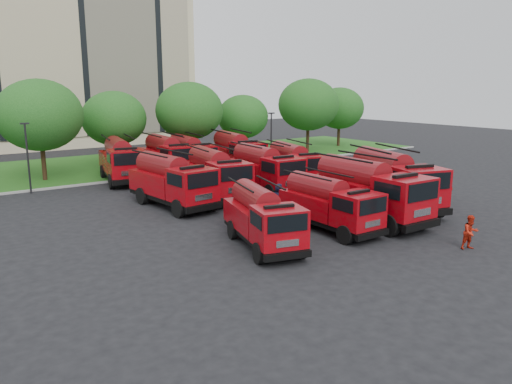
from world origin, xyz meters
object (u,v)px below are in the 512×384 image
(firefighter_3, at_px, (390,196))
(firefighter_5, at_px, (356,190))
(fire_truck_10, at_px, (190,155))
(firefighter_2, at_px, (444,201))
(fire_truck_11, at_px, (236,153))
(firefighter_1, at_px, (469,249))
(fire_truck_1, at_px, (329,204))
(firefighter_4, at_px, (279,214))
(firefighter_0, at_px, (398,229))
(fire_truck_4, at_px, (172,181))
(fire_truck_6, at_px, (264,169))
(fire_truck_5, at_px, (215,174))
(fire_truck_3, at_px, (392,180))
(fire_truck_7, at_px, (294,165))
(fire_truck_8, at_px, (121,160))
(fire_truck_9, at_px, (168,156))
(fire_truck_2, at_px, (368,191))
(fire_truck_0, at_px, (262,217))

(firefighter_3, distance_m, firefighter_5, 2.83)
(fire_truck_10, distance_m, firefighter_2, 21.51)
(fire_truck_11, xyz_separation_m, firefighter_1, (-2.69, -24.31, -1.78))
(fire_truck_1, height_order, firefighter_4, fire_truck_1)
(firefighter_0, xyz_separation_m, firefighter_1, (0.09, -4.13, 0.00))
(fire_truck_1, distance_m, fire_truck_4, 10.77)
(firefighter_2, bearing_deg, fire_truck_4, 59.89)
(fire_truck_6, xyz_separation_m, firefighter_3, (6.21, -6.58, -1.67))
(fire_truck_5, relative_size, fire_truck_10, 1.03)
(fire_truck_3, bearing_deg, firefighter_2, 6.78)
(firefighter_1, bearing_deg, fire_truck_3, 85.03)
(fire_truck_7, distance_m, firefighter_1, 17.04)
(firefighter_5, bearing_deg, fire_truck_1, 47.47)
(fire_truck_11, bearing_deg, fire_truck_8, 179.56)
(fire_truck_4, bearing_deg, fire_truck_6, -2.75)
(fire_truck_11, height_order, firefighter_2, fire_truck_11)
(firefighter_3, bearing_deg, fire_truck_3, 14.86)
(fire_truck_10, relative_size, fire_truck_11, 0.92)
(fire_truck_9, xyz_separation_m, firefighter_5, (8.69, -13.69, -1.72))
(firefighter_0, bearing_deg, fire_truck_1, 135.56)
(fire_truck_4, relative_size, firefighter_2, 3.99)
(firefighter_2, bearing_deg, fire_truck_1, 92.89)
(fire_truck_5, relative_size, fire_truck_6, 1.03)
(fire_truck_10, distance_m, firefighter_4, 15.94)
(firefighter_1, bearing_deg, firefighter_3, 77.13)
(fire_truck_2, relative_size, firefighter_2, 4.20)
(fire_truck_2, height_order, fire_truck_7, fire_truck_2)
(fire_truck_3, height_order, fire_truck_6, fire_truck_3)
(fire_truck_5, bearing_deg, fire_truck_11, 57.33)
(fire_truck_9, bearing_deg, firefighter_1, -79.36)
(fire_truck_3, height_order, firefighter_0, fire_truck_3)
(fire_truck_10, height_order, firefighter_1, fire_truck_10)
(fire_truck_4, bearing_deg, fire_truck_8, 82.32)
(firefighter_0, bearing_deg, firefighter_3, 32.23)
(firefighter_4, bearing_deg, fire_truck_3, -163.40)
(fire_truck_1, relative_size, fire_truck_11, 0.79)
(fire_truck_1, distance_m, firefighter_2, 11.25)
(fire_truck_0, relative_size, fire_truck_8, 0.84)
(firefighter_2, xyz_separation_m, firefighter_4, (-11.25, 3.87, 0.00))
(firefighter_0, bearing_deg, firefighter_1, -98.80)
(fire_truck_5, height_order, fire_truck_10, fire_truck_5)
(fire_truck_6, distance_m, firefighter_1, 16.45)
(firefighter_1, bearing_deg, fire_truck_9, 115.74)
(fire_truck_0, bearing_deg, fire_truck_8, 104.13)
(firefighter_1, xyz_separation_m, firefighter_4, (-3.37, 10.51, 0.00))
(fire_truck_8, distance_m, firefighter_5, 18.84)
(fire_truck_1, bearing_deg, fire_truck_10, 84.38)
(fire_truck_0, distance_m, firefighter_2, 15.76)
(fire_truck_6, bearing_deg, fire_truck_10, 99.10)
(firefighter_4, xyz_separation_m, firefighter_5, (9.04, 2.06, 0.00))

